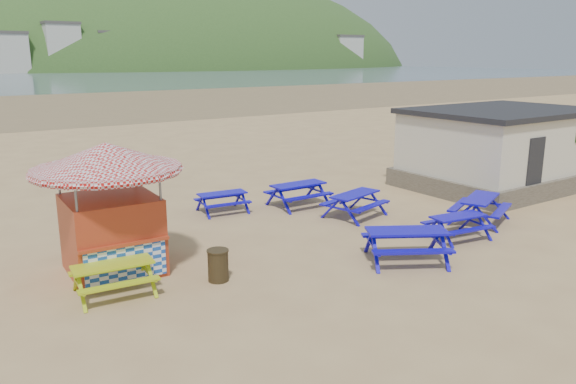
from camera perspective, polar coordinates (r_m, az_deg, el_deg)
ground at (r=16.68m, az=1.85°, el=-4.52°), size 400.00×400.00×0.00m
wet_sand at (r=68.62m, az=-26.65°, el=7.93°), size 400.00×400.00×0.00m
picnic_table_blue_a at (r=19.24m, az=-6.67°, el=-1.06°), size 1.77×1.49×0.68m
picnic_table_blue_b at (r=19.86m, az=1.05°, el=-0.29°), size 1.97×1.60×0.82m
picnic_table_blue_c at (r=18.70m, az=6.80°, el=-1.32°), size 2.23×1.96×0.80m
picnic_table_blue_d at (r=14.88m, az=11.91°, el=-5.36°), size 2.60×2.46×0.86m
picnic_table_blue_e at (r=18.97m, az=18.90°, el=-1.72°), size 2.43×2.24×0.82m
picnic_table_blue_f at (r=17.13m, az=16.83°, el=-3.40°), size 1.83×1.56×0.70m
picnic_table_yellow at (r=13.25m, az=-17.27°, el=-8.42°), size 1.85×1.54×0.73m
ice_cream_kiosk at (r=14.16m, az=-17.73°, el=0.04°), size 3.73×3.73×3.22m
litter_bin at (r=13.48m, az=-7.11°, el=-7.38°), size 0.53×0.53×0.77m
amenity_block at (r=24.45m, az=20.77°, el=4.24°), size 7.40×5.40×3.15m
headland_town at (r=262.46m, az=-12.22°, el=10.11°), size 264.00×144.00×108.00m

